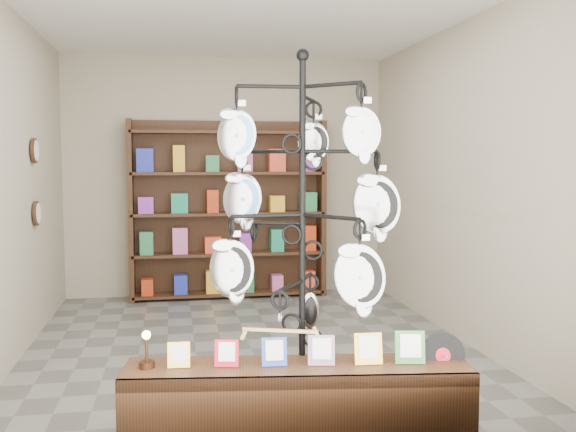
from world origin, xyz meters
name	(u,v)px	position (x,y,z in m)	size (l,w,h in m)	color
ground	(251,349)	(0.00, 0.00, 0.00)	(5.00, 5.00, 0.00)	slate
room_envelope	(250,144)	(0.00, 0.00, 1.85)	(5.00, 5.00, 5.00)	#AA9C89
display_tree	(302,216)	(0.10, -1.85, 1.37)	(1.31, 1.31, 2.37)	black
front_shelf	(298,406)	(0.03, -2.04, 0.25)	(2.08, 0.67, 0.72)	black
back_shelving	(228,215)	(0.00, 2.30, 1.03)	(2.42, 0.36, 2.20)	black
wall_clocks	(36,182)	(-1.97, 0.80, 1.50)	(0.03, 0.24, 0.84)	black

